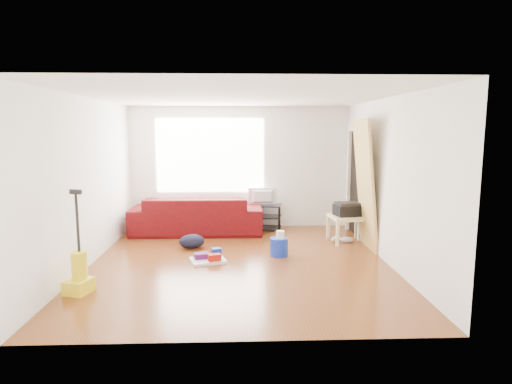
{
  "coord_description": "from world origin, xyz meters",
  "views": [
    {
      "loc": [
        0.01,
        -6.36,
        2.01
      ],
      "look_at": [
        0.28,
        0.6,
        1.0
      ],
      "focal_mm": 30.0,
      "sensor_mm": 36.0,
      "label": 1
    }
  ],
  "objects_px": {
    "tv_stand": "(263,216)",
    "bucket": "(279,256)",
    "side_table": "(348,220)",
    "backpack": "(192,248)",
    "cleaning_tray": "(209,258)",
    "sofa": "(198,233)",
    "vacuum": "(79,274)"
  },
  "relations": [
    {
      "from": "sofa",
      "to": "backpack",
      "type": "xyz_separation_m",
      "value": [
        0.01,
        -1.12,
        0.0
      ]
    },
    {
      "from": "tv_stand",
      "to": "cleaning_tray",
      "type": "xyz_separation_m",
      "value": [
        -0.95,
        -2.16,
        -0.21
      ]
    },
    {
      "from": "tv_stand",
      "to": "vacuum",
      "type": "xyz_separation_m",
      "value": [
        -2.48,
        -3.38,
        -0.03
      ]
    },
    {
      "from": "tv_stand",
      "to": "cleaning_tray",
      "type": "height_order",
      "value": "tv_stand"
    },
    {
      "from": "backpack",
      "to": "cleaning_tray",
      "type": "bearing_deg",
      "value": -78.52
    },
    {
      "from": "cleaning_tray",
      "to": "vacuum",
      "type": "distance_m",
      "value": 1.96
    },
    {
      "from": "bucket",
      "to": "backpack",
      "type": "bearing_deg",
      "value": 161.17
    },
    {
      "from": "sofa",
      "to": "tv_stand",
      "type": "height_order",
      "value": "tv_stand"
    },
    {
      "from": "bucket",
      "to": "cleaning_tray",
      "type": "xyz_separation_m",
      "value": [
        -1.11,
        -0.27,
        0.06
      ]
    },
    {
      "from": "side_table",
      "to": "backpack",
      "type": "height_order",
      "value": "side_table"
    },
    {
      "from": "sofa",
      "to": "tv_stand",
      "type": "bearing_deg",
      "value": -168.34
    },
    {
      "from": "sofa",
      "to": "vacuum",
      "type": "distance_m",
      "value": 3.33
    },
    {
      "from": "vacuum",
      "to": "cleaning_tray",
      "type": "bearing_deg",
      "value": 55.86
    },
    {
      "from": "cleaning_tray",
      "to": "side_table",
      "type": "bearing_deg",
      "value": 23.59
    },
    {
      "from": "side_table",
      "to": "bucket",
      "type": "bearing_deg",
      "value": -148.94
    },
    {
      "from": "backpack",
      "to": "vacuum",
      "type": "xyz_separation_m",
      "value": [
        -1.18,
        -1.98,
        0.24
      ]
    },
    {
      "from": "tv_stand",
      "to": "cleaning_tray",
      "type": "relative_size",
      "value": 1.31
    },
    {
      "from": "tv_stand",
      "to": "side_table",
      "type": "relative_size",
      "value": 1.21
    },
    {
      "from": "tv_stand",
      "to": "backpack",
      "type": "relative_size",
      "value": 1.82
    },
    {
      "from": "tv_stand",
      "to": "bucket",
      "type": "xyz_separation_m",
      "value": [
        0.16,
        -1.89,
        -0.26
      ]
    },
    {
      "from": "tv_stand",
      "to": "bucket",
      "type": "bearing_deg",
      "value": -76.12
    },
    {
      "from": "bucket",
      "to": "vacuum",
      "type": "relative_size",
      "value": 0.22
    },
    {
      "from": "bucket",
      "to": "cleaning_tray",
      "type": "bearing_deg",
      "value": -166.43
    },
    {
      "from": "vacuum",
      "to": "tv_stand",
      "type": "bearing_deg",
      "value": 71.06
    },
    {
      "from": "sofa",
      "to": "vacuum",
      "type": "xyz_separation_m",
      "value": [
        -1.17,
        -3.11,
        0.24
      ]
    },
    {
      "from": "tv_stand",
      "to": "bucket",
      "type": "relative_size",
      "value": 2.75
    },
    {
      "from": "sofa",
      "to": "bucket",
      "type": "bearing_deg",
      "value": 132.24
    },
    {
      "from": "sofa",
      "to": "vacuum",
      "type": "relative_size",
      "value": 1.97
    },
    {
      "from": "bucket",
      "to": "cleaning_tray",
      "type": "distance_m",
      "value": 1.14
    },
    {
      "from": "backpack",
      "to": "vacuum",
      "type": "relative_size",
      "value": 0.34
    },
    {
      "from": "tv_stand",
      "to": "side_table",
      "type": "height_order",
      "value": "tv_stand"
    },
    {
      "from": "backpack",
      "to": "bucket",
      "type": "bearing_deg",
      "value": -31.79
    }
  ]
}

